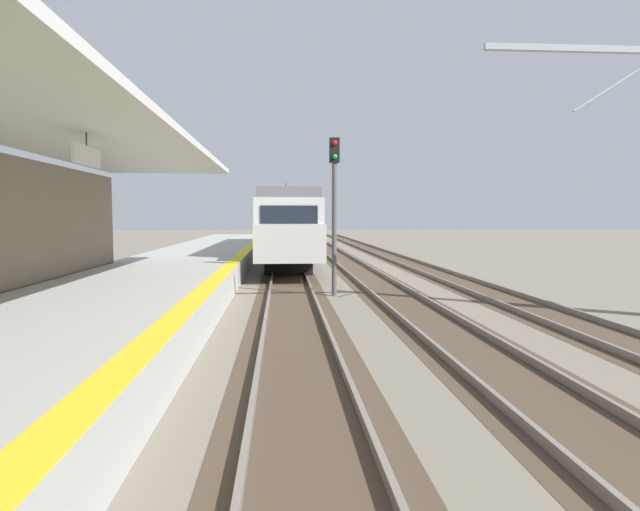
# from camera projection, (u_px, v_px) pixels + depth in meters

# --- Properties ---
(station_platform) EXTENTS (5.00, 80.00, 0.91)m
(station_platform) POSITION_uv_depth(u_px,v_px,m) (111.00, 308.00, 12.90)
(station_platform) COLOR #A8A8A3
(station_platform) RESTS_ON ground
(track_pair_nearest_platform) EXTENTS (2.34, 120.00, 0.16)m
(track_pair_nearest_platform) POSITION_uv_depth(u_px,v_px,m) (292.00, 297.00, 17.22)
(track_pair_nearest_platform) COLOR #4C3D2D
(track_pair_nearest_platform) RESTS_ON ground
(track_pair_middle) EXTENTS (2.34, 120.00, 0.16)m
(track_pair_middle) POSITION_uv_depth(u_px,v_px,m) (396.00, 296.00, 17.47)
(track_pair_middle) COLOR #4C3D2D
(track_pair_middle) RESTS_ON ground
(track_pair_far_side) EXTENTS (2.34, 120.00, 0.16)m
(track_pair_far_side) POSITION_uv_depth(u_px,v_px,m) (498.00, 295.00, 17.71)
(track_pair_far_side) COLOR #4C3D2D
(track_pair_far_side) RESTS_ON ground
(approaching_train) EXTENTS (2.93, 19.60, 4.76)m
(approaching_train) POSITION_uv_depth(u_px,v_px,m) (287.00, 225.00, 30.41)
(approaching_train) COLOR silver
(approaching_train) RESTS_ON ground
(rail_signal_post) EXTENTS (0.32, 0.34, 5.20)m
(rail_signal_post) POSITION_uv_depth(u_px,v_px,m) (334.00, 200.00, 17.68)
(rail_signal_post) COLOR #4C4C4C
(rail_signal_post) RESTS_ON ground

